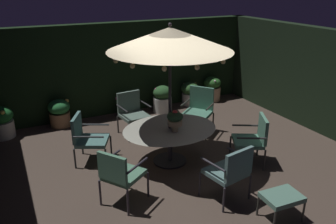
{
  "coord_description": "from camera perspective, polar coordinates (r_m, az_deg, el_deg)",
  "views": [
    {
      "loc": [
        -2.95,
        -5.32,
        3.4
      ],
      "look_at": [
        -0.22,
        0.19,
        1.03
      ],
      "focal_mm": 36.76,
      "sensor_mm": 36.0,
      "label": 1
    }
  ],
  "objects": [
    {
      "name": "patio_chair_south",
      "position": [
        6.91,
        -13.33,
        -3.9
      ],
      "size": [
        0.83,
        0.83,
        0.97
      ],
      "color": "#2B2F31",
      "rests_on": "ground_plane"
    },
    {
      "name": "hedge_backdrop_rear",
      "position": [
        9.37,
        -7.3,
        7.33
      ],
      "size": [
        7.68,
        0.3,
        2.39
      ],
      "primitive_type": "cube",
      "color": "black",
      "rests_on": "ground_plane"
    },
    {
      "name": "potted_plant_left_near",
      "position": [
        8.69,
        -25.89,
        -1.48
      ],
      "size": [
        0.55,
        0.55,
        0.73
      ],
      "color": "beige",
      "rests_on": "ground_plane"
    },
    {
      "name": "centerpiece_planter",
      "position": [
        6.41,
        1.16,
        -1.15
      ],
      "size": [
        0.3,
        0.3,
        0.42
      ],
      "color": "tan",
      "rests_on": "patio_dining_table"
    },
    {
      "name": "ground_plane",
      "position": [
        6.97,
        2.34,
        -8.2
      ],
      "size": [
        7.68,
        6.9,
        0.02
      ],
      "primitive_type": "cube",
      "color": "#493B32"
    },
    {
      "name": "potted_plant_back_center",
      "position": [
        8.85,
        -17.55,
        -0.08
      ],
      "size": [
        0.52,
        0.52,
        0.68
      ],
      "color": "#886244",
      "rests_on": "ground_plane"
    },
    {
      "name": "patio_dining_table",
      "position": [
        6.69,
        0.3,
        -3.62
      ],
      "size": [
        1.86,
        1.52,
        0.72
      ],
      "color": "#2C2931",
      "rests_on": "ground_plane"
    },
    {
      "name": "potted_plant_back_right",
      "position": [
        9.39,
        -0.95,
        2.25
      ],
      "size": [
        0.52,
        0.52,
        0.73
      ],
      "color": "silver",
      "rests_on": "ground_plane"
    },
    {
      "name": "patio_chair_southeast",
      "position": [
        8.02,
        -5.96,
        0.23
      ],
      "size": [
        0.69,
        0.68,
        0.98
      ],
      "color": "#2A2A2B",
      "rests_on": "ground_plane"
    },
    {
      "name": "patio_chair_north",
      "position": [
        5.64,
        10.31,
        -9.4
      ],
      "size": [
        0.72,
        0.69,
        0.98
      ],
      "color": "#2F2D33",
      "rests_on": "ground_plane"
    },
    {
      "name": "potted_plant_right_far",
      "position": [
        9.95,
        3.64,
        3.23
      ],
      "size": [
        0.52,
        0.52,
        0.67
      ],
      "color": "beige",
      "rests_on": "ground_plane"
    },
    {
      "name": "patio_chair_east",
      "position": [
        8.08,
        5.18,
        0.8
      ],
      "size": [
        0.85,
        0.86,
        1.06
      ],
      "color": "#30312B",
      "rests_on": "ground_plane"
    },
    {
      "name": "patio_chair_southwest",
      "position": [
        5.51,
        -7.99,
        -9.95
      ],
      "size": [
        0.81,
        0.81,
        0.97
      ],
      "color": "#302C34",
      "rests_on": "ground_plane"
    },
    {
      "name": "potted_plant_back_left",
      "position": [
        10.36,
        7.32,
        3.89
      ],
      "size": [
        0.5,
        0.5,
        0.73
      ],
      "color": "tan",
      "rests_on": "ground_plane"
    },
    {
      "name": "patio_umbrella",
      "position": [
        6.16,
        0.34,
        11.95
      ],
      "size": [
        2.26,
        2.26,
        2.71
      ],
      "color": "#312C30",
      "rests_on": "ground_plane"
    },
    {
      "name": "potted_plant_left_far",
      "position": [
        9.13,
        -7.28,
        1.18
      ],
      "size": [
        0.43,
        0.43,
        0.57
      ],
      "color": "olive",
      "rests_on": "ground_plane"
    },
    {
      "name": "patio_chair_northeast",
      "position": [
        6.86,
        13.99,
        -4.02
      ],
      "size": [
        0.82,
        0.83,
        0.98
      ],
      "color": "#2D2C2B",
      "rests_on": "ground_plane"
    },
    {
      "name": "ottoman_footrest",
      "position": [
        5.54,
        18.37,
        -13.36
      ],
      "size": [
        0.59,
        0.45,
        0.42
      ],
      "color": "#2F312C",
      "rests_on": "ground_plane"
    },
    {
      "name": "hedge_backdrop_right",
      "position": [
        8.79,
        24.19,
        4.7
      ],
      "size": [
        0.3,
        6.9,
        2.39
      ],
      "primitive_type": "cube",
      "color": "black",
      "rests_on": "ground_plane"
    }
  ]
}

